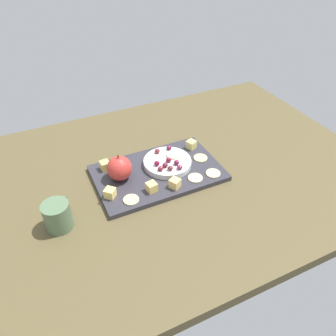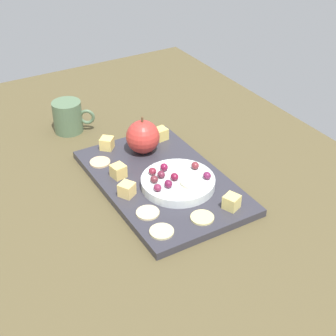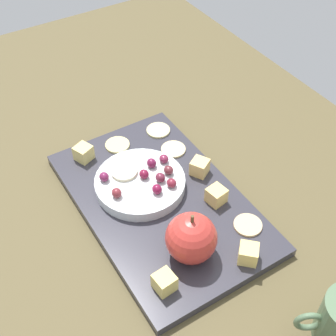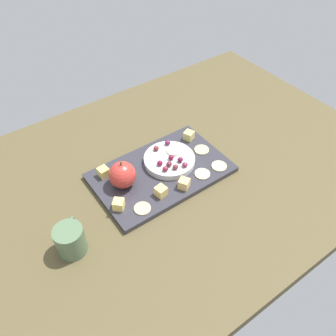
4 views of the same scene
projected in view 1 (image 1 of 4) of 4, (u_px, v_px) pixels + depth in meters
table at (158, 179)px, 105.98cm from camera, size 140.51×91.52×3.49cm
platter at (157, 173)px, 104.56cm from camera, size 39.31×24.60×1.61cm
serving_dish at (167, 163)px, 105.73cm from camera, size 15.36×15.36×1.88cm
apple_whole at (119, 168)px, 98.85cm from camera, size 7.66×7.66×7.66cm
apple_stem at (118, 156)px, 96.09cm from camera, size 0.50×0.50×1.20cm
cheese_cube_0 at (152, 187)px, 95.90cm from camera, size 3.19×3.19×2.79cm
cheese_cube_1 at (105, 165)px, 103.87cm from camera, size 3.02×3.02×2.79cm
cheese_cube_2 at (110, 193)px, 93.91cm from camera, size 3.94×3.94×2.79cm
cheese_cube_3 at (191, 145)px, 112.94cm from camera, size 3.63×3.63×2.79cm
cheese_cube_4 at (175, 183)px, 97.18cm from camera, size 3.81×3.81×2.79cm
cracker_0 at (131, 200)px, 93.46cm from camera, size 4.54×4.54×0.40cm
cracker_1 at (213, 173)px, 102.68cm from camera, size 4.54×4.54×0.40cm
cracker_2 at (200, 158)px, 109.07cm from camera, size 4.54×4.54×0.40cm
cracker_3 at (195, 178)px, 100.93cm from camera, size 4.54×4.54×0.40cm
grape_0 at (170, 168)px, 100.80cm from camera, size 1.75×1.57×1.52cm
grape_1 at (165, 165)px, 102.00cm from camera, size 1.75×1.57×1.53cm
grape_2 at (157, 151)px, 107.75cm from camera, size 1.75×1.57×1.59cm
grape_3 at (180, 167)px, 101.21cm from camera, size 1.75×1.57×1.40cm
grape_4 at (169, 160)px, 104.07cm from camera, size 1.75×1.57×1.54cm
grape_5 at (169, 148)px, 109.29cm from camera, size 1.75×1.57×1.53cm
grape_6 at (160, 169)px, 100.67cm from camera, size 1.75×1.57×1.44cm
grape_7 at (157, 163)px, 102.58cm from camera, size 1.75×1.57×1.62cm
grape_8 at (177, 163)px, 102.88cm from camera, size 1.75×1.57×1.64cm
apple_slice_0 at (173, 155)px, 106.92cm from camera, size 4.57×4.57×0.60cm
cup at (58, 216)px, 85.78cm from camera, size 7.43×9.60×7.91cm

